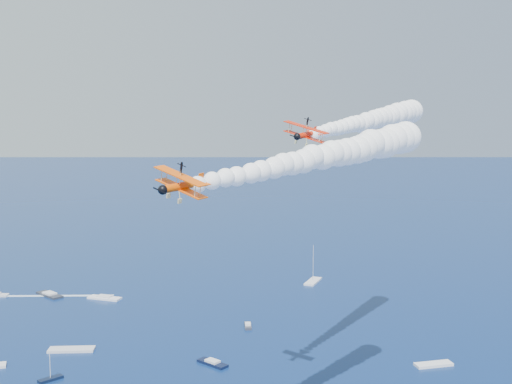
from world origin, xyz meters
TOP-DOWN VIEW (x-y plane):
  - biplane_lead at (22.07, 40.37)m, footprint 11.85×13.06m
  - biplane_trail at (-15.11, 15.39)m, footprint 10.36×11.90m
  - smoke_trail_lead at (50.22, 54.72)m, footprint 65.72×54.81m
  - smoke_trail_trail at (14.90, 25.28)m, footprint 65.20×42.00m
  - spectator_boats at (-6.46, 102.72)m, footprint 201.71×162.25m

SIDE VIEW (x-z plane):
  - spectator_boats at x=-6.46m, z-range 0.00..0.70m
  - biplane_trail at x=-15.11m, z-range 51.79..59.60m
  - smoke_trail_trail at x=14.90m, z-range 52.53..63.70m
  - biplane_lead at x=22.07m, z-range 57.06..65.36m
  - smoke_trail_lead at x=50.22m, z-range 58.05..69.22m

